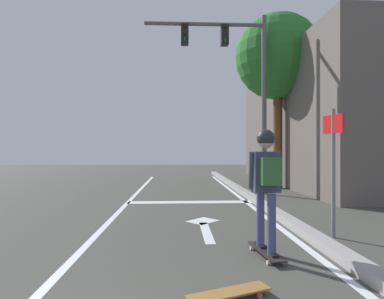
{
  "coord_description": "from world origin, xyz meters",
  "views": [
    {
      "loc": [
        1.11,
        -0.61,
        1.42
      ],
      "look_at": [
        1.44,
        6.86,
        1.44
      ],
      "focal_mm": 29.09,
      "sensor_mm": 36.0,
      "label": 1
    }
  ],
  "objects_px": {
    "skateboard": "(266,251)",
    "street_sign_post": "(333,153)",
    "roadside_tree": "(278,58)",
    "skater": "(266,174)",
    "spare_skateboard": "(229,293)",
    "traffic_signal_mast": "(235,69)"
  },
  "relations": [
    {
      "from": "spare_skateboard",
      "to": "traffic_signal_mast",
      "type": "xyz_separation_m",
      "value": [
        1.36,
        7.05,
        4.0
      ]
    },
    {
      "from": "roadside_tree",
      "to": "skater",
      "type": "bearing_deg",
      "value": -109.07
    },
    {
      "from": "skateboard",
      "to": "street_sign_post",
      "type": "height_order",
      "value": "street_sign_post"
    },
    {
      "from": "skateboard",
      "to": "street_sign_post",
      "type": "xyz_separation_m",
      "value": [
        1.35,
        0.84,
        1.31
      ]
    },
    {
      "from": "skater",
      "to": "spare_skateboard",
      "type": "relative_size",
      "value": 1.9
    },
    {
      "from": "traffic_signal_mast",
      "to": "spare_skateboard",
      "type": "bearing_deg",
      "value": -100.9
    },
    {
      "from": "traffic_signal_mast",
      "to": "street_sign_post",
      "type": "relative_size",
      "value": 2.77
    },
    {
      "from": "street_sign_post",
      "to": "roadside_tree",
      "type": "xyz_separation_m",
      "value": [
        1.21,
        6.55,
        3.51
      ]
    },
    {
      "from": "roadside_tree",
      "to": "skateboard",
      "type": "bearing_deg",
      "value": -109.12
    },
    {
      "from": "spare_skateboard",
      "to": "street_sign_post",
      "type": "height_order",
      "value": "street_sign_post"
    },
    {
      "from": "skater",
      "to": "spare_skateboard",
      "type": "xyz_separation_m",
      "value": [
        -0.69,
        -1.17,
        -1.03
      ]
    },
    {
      "from": "spare_skateboard",
      "to": "traffic_signal_mast",
      "type": "distance_m",
      "value": 8.22
    },
    {
      "from": "skateboard",
      "to": "spare_skateboard",
      "type": "distance_m",
      "value": 1.37
    },
    {
      "from": "roadside_tree",
      "to": "street_sign_post",
      "type": "bearing_deg",
      "value": -100.46
    },
    {
      "from": "skateboard",
      "to": "spare_skateboard",
      "type": "relative_size",
      "value": 1.02
    },
    {
      "from": "skater",
      "to": "spare_skateboard",
      "type": "height_order",
      "value": "skater"
    },
    {
      "from": "traffic_signal_mast",
      "to": "skater",
      "type": "bearing_deg",
      "value": -96.46
    },
    {
      "from": "skateboard",
      "to": "traffic_signal_mast",
      "type": "relative_size",
      "value": 0.15
    },
    {
      "from": "skater",
      "to": "roadside_tree",
      "type": "height_order",
      "value": "roadside_tree"
    },
    {
      "from": "spare_skateboard",
      "to": "street_sign_post",
      "type": "relative_size",
      "value": 0.41
    },
    {
      "from": "street_sign_post",
      "to": "roadside_tree",
      "type": "relative_size",
      "value": 0.32
    },
    {
      "from": "traffic_signal_mast",
      "to": "street_sign_post",
      "type": "height_order",
      "value": "traffic_signal_mast"
    }
  ]
}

